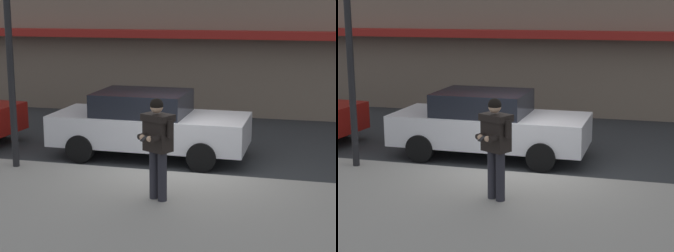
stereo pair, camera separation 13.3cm
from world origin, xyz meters
TOP-DOWN VIEW (x-y plane):
  - ground_plane at (0.00, 0.00)m, footprint 80.00×80.00m
  - sidewalk at (1.00, -2.85)m, footprint 32.00×5.30m
  - curb_paint_line at (1.00, 0.05)m, footprint 28.00×0.12m
  - parked_sedan_mid at (-1.12, 1.26)m, footprint 4.52×1.96m
  - man_texting_on_phone at (-0.03, -1.92)m, footprint 0.63×0.65m
  - street_lamp_post at (-3.49, -0.65)m, footprint 0.36×0.36m

SIDE VIEW (x-z plane):
  - ground_plane at x=0.00m, z-range 0.00..0.00m
  - curb_paint_line at x=1.00m, z-range 0.00..0.01m
  - sidewalk at x=1.00m, z-range 0.00..0.14m
  - parked_sedan_mid at x=-1.12m, z-range 0.02..1.56m
  - man_texting_on_phone at x=-0.03m, z-range 0.35..2.15m
  - street_lamp_post at x=-3.49m, z-range 0.70..5.58m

